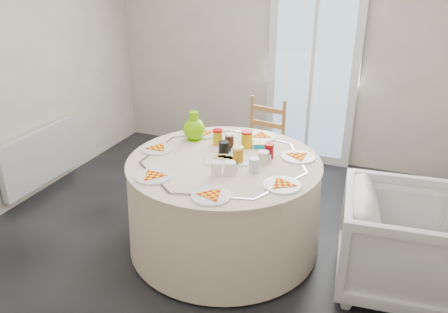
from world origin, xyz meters
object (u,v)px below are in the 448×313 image
at_px(radiator, 41,157).
at_px(wooden_chair, 259,145).
at_px(table, 224,204).
at_px(green_pitcher, 194,128).
at_px(armchair, 402,242).

bearing_deg(radiator, wooden_chair, 23.83).
height_order(table, green_pitcher, green_pitcher).
relative_size(table, wooden_chair, 1.67).
bearing_deg(wooden_chair, green_pitcher, -105.52).
height_order(radiator, table, table).
relative_size(radiator, green_pitcher, 4.07).
xyz_separation_m(radiator, wooden_chair, (2.02, 0.89, 0.09)).
relative_size(radiator, table, 0.64).
height_order(table, armchair, armchair).
bearing_deg(wooden_chair, armchair, -29.53).
relative_size(radiator, wooden_chair, 1.07).
relative_size(table, green_pitcher, 6.33).
relative_size(radiator, armchair, 1.20).
xyz_separation_m(table, green_pitcher, (-0.40, 0.31, 0.49)).
xyz_separation_m(radiator, table, (2.05, -0.18, -0.01)).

